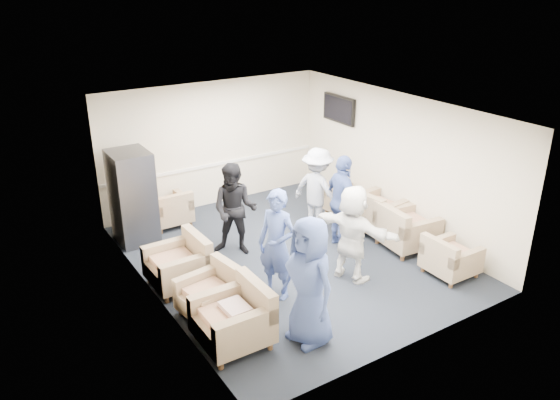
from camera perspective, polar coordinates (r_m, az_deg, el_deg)
floor at (r=9.93m, az=1.00°, el=-5.93°), size 6.00×6.00×0.00m
ceiling at (r=8.96m, az=1.12°, el=9.42°), size 6.00×6.00×0.00m
back_wall at (r=11.84m, az=-7.00°, el=5.79°), size 5.00×0.02×2.70m
front_wall at (r=7.28m, az=14.25°, el=-5.96°), size 5.00×0.02×2.70m
left_wall at (r=8.35m, az=-13.43°, el=-2.03°), size 0.02×6.00×2.70m
right_wall at (r=10.86m, az=12.17°, el=3.89°), size 0.02×6.00×2.70m
chair_rail at (r=11.96m, az=-6.86°, el=3.71°), size 4.98×0.04×0.06m
tv at (r=11.92m, az=6.18°, el=9.42°), size 0.10×1.00×0.58m
armchair_left_near at (r=7.65m, az=-4.57°, el=-12.37°), size 0.93×0.93×0.74m
armchair_left_mid at (r=8.25m, az=-6.84°, el=-9.89°), size 0.94×0.94×0.66m
armchair_left_far at (r=9.07m, az=-10.31°, el=-6.72°), size 0.91×0.91×0.71m
armchair_right_near at (r=9.63m, az=17.22°, el=-5.94°), size 0.77×0.77×0.61m
armchair_right_midnear at (r=10.31m, az=12.84°, el=-3.11°), size 1.00×1.00×0.73m
armchair_right_midfar at (r=10.87m, az=9.85°, el=-1.43°), size 1.06×1.06×0.75m
armchair_right_far at (r=11.54m, az=6.85°, el=-0.19°), size 0.80×0.80×0.61m
armchair_corner at (r=11.22m, az=-11.44°, el=-1.10°), size 0.80×0.80×0.63m
vending_machine at (r=10.54m, az=-15.11°, el=0.32°), size 0.72×0.84×1.77m
backpack at (r=8.77m, az=-5.38°, el=-8.28°), size 0.31×0.24×0.50m
pillow at (r=7.54m, az=-4.72°, el=-11.27°), size 0.33×0.43×0.12m
person_front_left at (r=7.39m, az=3.09°, el=-8.52°), size 0.66×0.95×1.85m
person_mid_left at (r=8.40m, az=-0.34°, el=-4.70°), size 0.66×0.77×1.78m
person_back_left at (r=9.74m, az=-4.74°, el=-1.01°), size 1.05×1.03×1.71m
person_back_right at (r=10.63m, az=3.93°, el=1.04°), size 0.94×1.23×1.69m
person_mid_right at (r=10.01m, az=6.51°, el=-0.22°), size 0.60×1.09×1.77m
person_front_right at (r=8.98m, az=7.59°, el=-3.46°), size 0.96×1.61×1.65m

